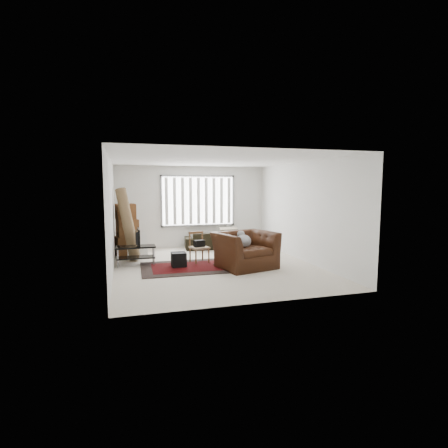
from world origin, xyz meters
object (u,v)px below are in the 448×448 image
object	(u,v)px
tv_stand	(136,251)
armchair	(245,247)
sofa	(214,237)
side_chair	(199,246)
moving_boxes	(127,232)

from	to	relation	value
tv_stand	armchair	size ratio (longest dim) A/B	0.61
tv_stand	sofa	distance (m)	3.12
tv_stand	side_chair	distance (m)	1.65
tv_stand	armchair	world-z (taller)	armchair
moving_boxes	sofa	world-z (taller)	moving_boxes
moving_boxes	sofa	xyz separation A→B (m)	(2.76, 0.47, -0.35)
moving_boxes	side_chair	world-z (taller)	moving_boxes
tv_stand	armchair	xyz separation A→B (m)	(2.64, -1.05, 0.16)
side_chair	armchair	world-z (taller)	armchair
sofa	armchair	distance (m)	2.84
moving_boxes	armchair	world-z (taller)	moving_boxes
sofa	side_chair	world-z (taller)	side_chair
tv_stand	armchair	distance (m)	2.85
moving_boxes	side_chair	size ratio (longest dim) A/B	1.85
side_chair	sofa	bearing A→B (deg)	51.50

